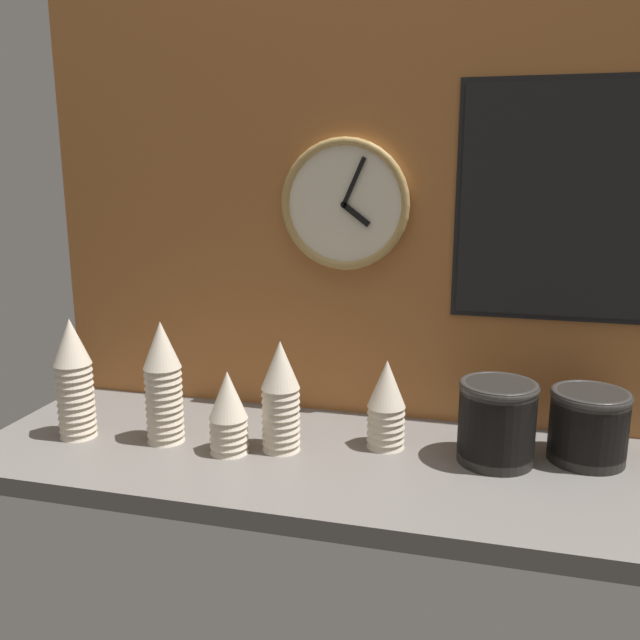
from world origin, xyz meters
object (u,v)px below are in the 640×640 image
Objects in this scene: cup_stack_center_right at (386,404)px; bowl_stack_far_right at (588,424)px; menu_board at (568,202)px; cup_stack_center at (281,396)px; wall_clock at (345,204)px; cup_stack_far_left at (74,378)px; cup_stack_center_left at (228,412)px; cup_stack_left at (163,382)px; bowl_stack_right at (497,421)px.

cup_stack_center_right reaches higher than bowl_stack_far_right.
cup_stack_center_right is 58.52cm from menu_board.
wall_clock is (8.30, 24.33, 39.32)cm from cup_stack_center.
wall_clock is (55.50, 29.07, 37.76)cm from cup_stack_far_left.
bowl_stack_far_right is at bearing 11.58° from cup_stack_center_left.
cup_stack_center_right is 1.22× the size of bowl_stack_far_right.
cup_stack_center_left is (36.75, 0.52, -4.68)cm from cup_stack_far_left.
cup_stack_center_left is 85.80cm from menu_board.
cup_stack_center is at bearing 21.95° from cup_stack_center_left.
bowl_stack_far_right is (74.12, 15.18, -1.17)cm from cup_stack_center_left.
wall_clock is (-55.37, 13.36, 43.61)cm from bowl_stack_far_right.
cup_stack_left is at bearing 7.34° from cup_stack_far_left.
bowl_stack_far_right is at bearing 9.78° from cup_stack_center.
cup_stack_center_left is at bearing -123.30° from wall_clock.
cup_stack_center is 23.05cm from cup_stack_center_right.
bowl_stack_right is at bearing -121.85° from menu_board.
cup_stack_left reaches higher than bowl_stack_right.
bowl_stack_far_right is 71.74cm from wall_clock.
cup_stack_far_left is at bearing -170.22° from cup_stack_center_right.
cup_stack_left reaches higher than bowl_stack_far_right.
cup_stack_center_left is 1.13× the size of bowl_stack_far_right.
wall_clock reaches higher than bowl_stack_far_right.
cup_stack_left is at bearing -175.53° from cup_stack_center.
cup_stack_center_right is at bearing 9.78° from cup_stack_far_left.
cup_stack_center_left is 75.67cm from bowl_stack_far_right.
cup_stack_center_right is at bearing -153.05° from menu_board.
menu_board is (35.54, 18.07, 42.84)cm from cup_stack_center_right.
bowl_stack_right is (55.60, 9.83, -0.14)cm from cup_stack_center_left.
cup_stack_far_left reaches higher than cup_stack_center.
bowl_stack_far_right is (90.23, 13.05, -5.85)cm from cup_stack_left.
cup_stack_center_right is 49.37cm from cup_stack_left.
cup_stack_center_left is at bearing -7.56° from cup_stack_left.
bowl_stack_far_right is at bearing 8.06° from cup_stack_far_left.
menu_board is (104.53, 29.95, 38.94)cm from cup_stack_far_left.
cup_stack_left is 1.59× the size of bowl_stack_right.
menu_board is (12.18, 19.60, 43.76)cm from bowl_stack_right.
cup_stack_far_left is 73.15cm from wall_clock.
bowl_stack_right is (45.15, 5.62, -3.26)cm from cup_stack_center.
bowl_stack_right is at bearing -163.88° from bowl_stack_far_right.
bowl_stack_far_right is at bearing 16.12° from bowl_stack_right.
cup_stack_left is at bearing -161.98° from menu_board.
cup_stack_center_right is (68.98, 11.89, -3.90)cm from cup_stack_far_left.
cup_stack_far_left is 1.70× the size of bowl_stack_far_right.
cup_stack_far_left is 0.90× the size of wall_clock.
bowl_stack_far_right is 0.53× the size of wall_clock.
cup_stack_far_left is 70.11cm from cup_stack_center_right.
cup_stack_center is at bearing 5.73° from cup_stack_far_left.
cup_stack_center reaches higher than cup_stack_center_left.
cup_stack_center is at bearing -108.83° from wall_clock.
wall_clock is at bearing 37.15° from cup_stack_left.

